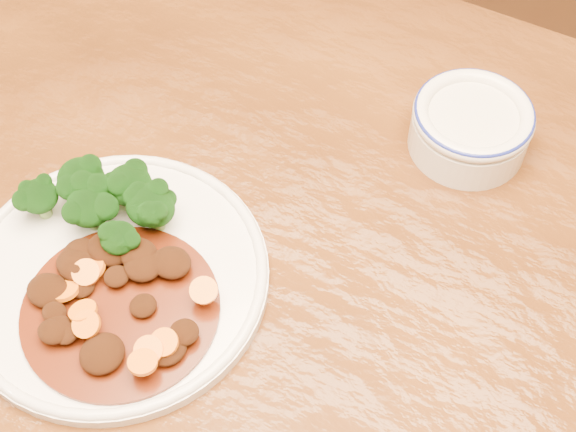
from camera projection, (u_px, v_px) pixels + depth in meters
The scene contains 5 objects.
dining_table at pixel (310, 332), 0.80m from camera, with size 1.50×0.90×0.75m.
dinner_plate at pixel (115, 276), 0.74m from camera, with size 0.28×0.28×0.02m.
broccoli_florets at pixel (110, 200), 0.75m from camera, with size 0.14×0.09×0.05m.
mince_stew at pixel (112, 296), 0.71m from camera, with size 0.18×0.18×0.03m.
dip_bowl at pixel (471, 126), 0.82m from camera, with size 0.12×0.12×0.06m.
Camera 1 is at (0.16, -0.34, 1.39)m, focal length 50.00 mm.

